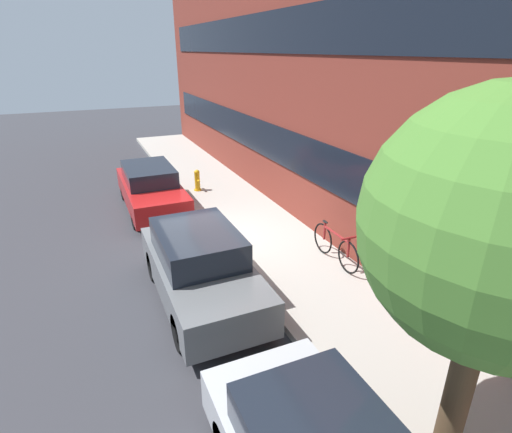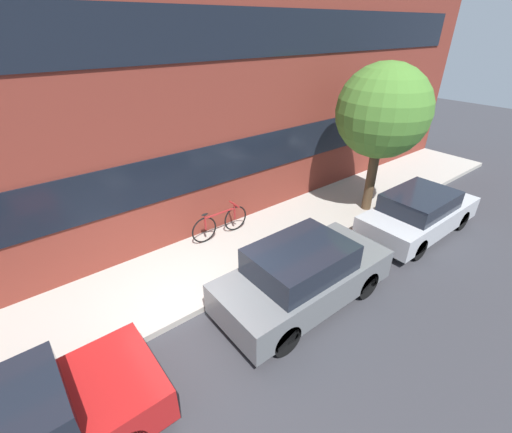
{
  "view_description": "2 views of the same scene",
  "coord_description": "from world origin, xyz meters",
  "views": [
    {
      "loc": [
        8.76,
        -2.8,
        4.69
      ],
      "look_at": [
        1.37,
        0.45,
        1.29
      ],
      "focal_mm": 28.0,
      "sensor_mm": 36.0,
      "label": 1
    },
    {
      "loc": [
        -2.19,
        -4.84,
        5.3
      ],
      "look_at": [
        1.91,
        0.33,
        1.59
      ],
      "focal_mm": 24.0,
      "sensor_mm": 36.0,
      "label": 2
    }
  ],
  "objects": [
    {
      "name": "parked_car_silver",
      "position": [
        6.71,
        -1.05,
        0.65
      ],
      "size": [
        3.88,
        1.61,
        1.3
      ],
      "color": "#B2B5BA",
      "rests_on": "ground_plane"
    },
    {
      "name": "parked_car_grey",
      "position": [
        2.07,
        -1.05,
        0.73
      ],
      "size": [
        3.89,
        1.67,
        1.48
      ],
      "color": "slate",
      "rests_on": "ground_plane"
    },
    {
      "name": "street_tree",
      "position": [
        6.63,
        0.59,
        3.18
      ],
      "size": [
        2.62,
        2.62,
        4.36
      ],
      "color": "brown",
      "rests_on": "sidewalk_strip"
    },
    {
      "name": "bicycle",
      "position": [
        2.07,
        2.11,
        0.56
      ],
      "size": [
        1.76,
        0.44,
        0.85
      ],
      "rotation": [
        0.0,
        0.0,
        -0.0
      ],
      "color": "black",
      "rests_on": "sidewalk_strip"
    },
    {
      "name": "ground_plane",
      "position": [
        0.0,
        0.0,
        0.0
      ],
      "size": [
        56.0,
        56.0,
        0.0
      ],
      "primitive_type": "plane",
      "color": "#333338"
    },
    {
      "name": "sidewalk_strip",
      "position": [
        0.0,
        1.28,
        0.07
      ],
      "size": [
        28.0,
        2.57,
        0.15
      ],
      "color": "#A8A399",
      "rests_on": "ground_plane"
    },
    {
      "name": "rowhouse_facade",
      "position": [
        0.0,
        3.01,
        4.67
      ],
      "size": [
        28.0,
        1.02,
        9.31
      ],
      "color": "maroon",
      "rests_on": "ground_plane"
    }
  ]
}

